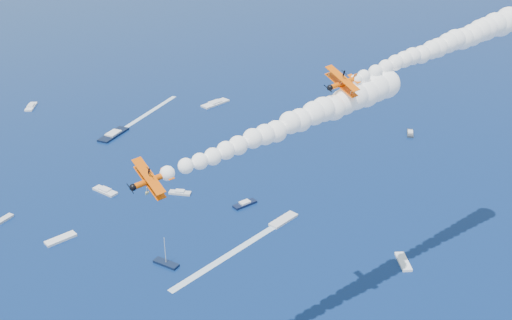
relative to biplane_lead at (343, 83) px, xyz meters
name	(u,v)px	position (x,y,z in m)	size (l,w,h in m)	color
biplane_lead	(343,83)	(0.00, 0.00, 0.00)	(6.91, 7.75, 4.67)	#F35905
biplane_trail	(151,180)	(-38.07, -8.37, -6.49)	(6.71, 7.53, 4.54)	#EA5404
smoke_trail_lead	(439,47)	(25.90, 5.14, 1.98)	(51.44, 14.64, 9.49)	white
smoke_trail_trail	(290,124)	(-12.21, -3.05, -4.51)	(51.37, 14.97, 9.49)	white
spectator_boats	(113,184)	(-26.84, 86.76, -57.74)	(215.99, 184.26, 0.70)	black
boat_wakes	(305,180)	(30.71, 63.07, -58.06)	(143.68, 152.95, 0.04)	white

